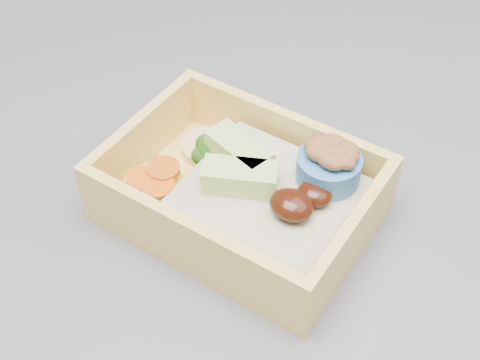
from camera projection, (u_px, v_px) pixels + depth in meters
The scene contains 1 object.
bento_box at pixel (249, 193), 0.43m from camera, with size 0.17×0.12×0.06m.
Camera 1 is at (0.15, -0.32, 1.25)m, focal length 50.00 mm.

